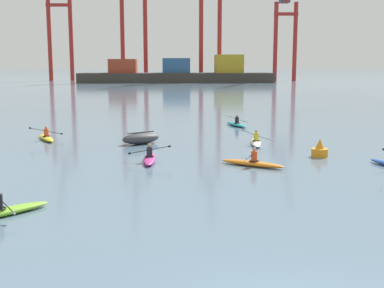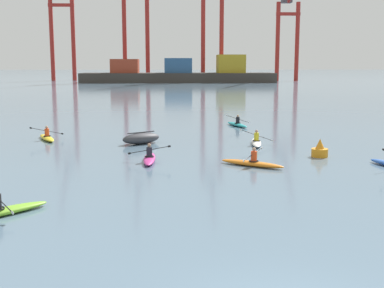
{
  "view_description": "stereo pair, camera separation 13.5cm",
  "coord_description": "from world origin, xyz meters",
  "px_view_note": "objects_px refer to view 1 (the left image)",
  "views": [
    {
      "loc": [
        -2.35,
        -8.64,
        5.06
      ],
      "look_at": [
        -1.06,
        18.72,
        0.6
      ],
      "focal_mm": 46.47,
      "sensor_mm": 36.0,
      "label": 1
    },
    {
      "loc": [
        -2.22,
        -8.65,
        5.06
      ],
      "look_at": [
        -1.06,
        18.72,
        0.6
      ],
      "focal_mm": 46.47,
      "sensor_mm": 36.0,
      "label": 2
    }
  ],
  "objects_px": {
    "kayak_white": "(256,142)",
    "kayak_lime": "(1,211)",
    "gantry_crane_east": "(286,24)",
    "kayak_orange": "(252,163)",
    "gantry_crane_east_mid": "(211,12)",
    "kayak_magenta": "(150,158)",
    "kayak_yellow": "(46,137)",
    "gantry_crane_west": "(59,19)",
    "channel_buoy": "(320,150)",
    "gantry_crane_west_mid": "(133,9)",
    "capsized_dinghy": "(141,138)",
    "kayak_teal": "(236,124)",
    "container_barge": "(178,74)"
  },
  "relations": [
    {
      "from": "kayak_lime",
      "to": "gantry_crane_west_mid",
      "type": "bearing_deg",
      "value": 91.8
    },
    {
      "from": "gantry_crane_east_mid",
      "to": "kayak_magenta",
      "type": "height_order",
      "value": "gantry_crane_east_mid"
    },
    {
      "from": "kayak_magenta",
      "to": "kayak_yellow",
      "type": "relative_size",
      "value": 1.02
    },
    {
      "from": "capsized_dinghy",
      "to": "kayak_white",
      "type": "bearing_deg",
      "value": -5.09
    },
    {
      "from": "kayak_teal",
      "to": "gantry_crane_west",
      "type": "bearing_deg",
      "value": 108.7
    },
    {
      "from": "gantry_crane_west_mid",
      "to": "kayak_orange",
      "type": "height_order",
      "value": "gantry_crane_west_mid"
    },
    {
      "from": "gantry_crane_east_mid",
      "to": "kayak_magenta",
      "type": "distance_m",
      "value": 117.54
    },
    {
      "from": "gantry_crane_east_mid",
      "to": "kayak_teal",
      "type": "distance_m",
      "value": 102.9
    },
    {
      "from": "gantry_crane_east",
      "to": "capsized_dinghy",
      "type": "distance_m",
      "value": 118.93
    },
    {
      "from": "gantry_crane_west",
      "to": "kayak_white",
      "type": "relative_size",
      "value": 11.26
    },
    {
      "from": "gantry_crane_east",
      "to": "kayak_orange",
      "type": "distance_m",
      "value": 124.26
    },
    {
      "from": "container_barge",
      "to": "gantry_crane_west",
      "type": "distance_m",
      "value": 40.18
    },
    {
      "from": "kayak_orange",
      "to": "gantry_crane_west",
      "type": "bearing_deg",
      "value": 105.9
    },
    {
      "from": "gantry_crane_west_mid",
      "to": "kayak_lime",
      "type": "bearing_deg",
      "value": -88.2
    },
    {
      "from": "gantry_crane_west_mid",
      "to": "kayak_orange",
      "type": "xyz_separation_m",
      "value": [
        13.75,
        -118.74,
        -19.68
      ]
    },
    {
      "from": "kayak_white",
      "to": "kayak_yellow",
      "type": "xyz_separation_m",
      "value": [
        -13.67,
        2.55,
        0.0
      ]
    },
    {
      "from": "gantry_crane_east_mid",
      "to": "kayak_white",
      "type": "height_order",
      "value": "gantry_crane_east_mid"
    },
    {
      "from": "channel_buoy",
      "to": "kayak_magenta",
      "type": "bearing_deg",
      "value": -174.66
    },
    {
      "from": "gantry_crane_west",
      "to": "kayak_magenta",
      "type": "bearing_deg",
      "value": -76.15
    },
    {
      "from": "kayak_white",
      "to": "kayak_yellow",
      "type": "distance_m",
      "value": 13.9
    },
    {
      "from": "kayak_teal",
      "to": "kayak_orange",
      "type": "relative_size",
      "value": 1.09
    },
    {
      "from": "gantry_crane_west",
      "to": "capsized_dinghy",
      "type": "xyz_separation_m",
      "value": [
        29.72,
        -117.93,
        -17.47
      ]
    },
    {
      "from": "gantry_crane_west",
      "to": "kayak_white",
      "type": "xyz_separation_m",
      "value": [
        36.99,
        -118.57,
        -17.65
      ]
    },
    {
      "from": "gantry_crane_west",
      "to": "gantry_crane_west_mid",
      "type": "height_order",
      "value": "gantry_crane_west_mid"
    },
    {
      "from": "kayak_yellow",
      "to": "channel_buoy",
      "type": "bearing_deg",
      "value": -22.42
    },
    {
      "from": "kayak_white",
      "to": "kayak_lime",
      "type": "distance_m",
      "value": 18.13
    },
    {
      "from": "gantry_crane_west",
      "to": "kayak_yellow",
      "type": "xyz_separation_m",
      "value": [
        23.32,
        -116.02,
        -17.65
      ]
    },
    {
      "from": "kayak_orange",
      "to": "gantry_crane_east_mid",
      "type": "bearing_deg",
      "value": 86.25
    },
    {
      "from": "container_barge",
      "to": "capsized_dinghy",
      "type": "distance_m",
      "value": 103.32
    },
    {
      "from": "kayak_magenta",
      "to": "kayak_white",
      "type": "xyz_separation_m",
      "value": [
        6.5,
        5.09,
        -0.0
      ]
    },
    {
      "from": "gantry_crane_east",
      "to": "kayak_orange",
      "type": "bearing_deg",
      "value": -103.89
    },
    {
      "from": "gantry_crane_west",
      "to": "capsized_dinghy",
      "type": "bearing_deg",
      "value": -75.85
    },
    {
      "from": "gantry_crane_west_mid",
      "to": "kayak_teal",
      "type": "bearing_deg",
      "value": -81.65
    },
    {
      "from": "gantry_crane_east",
      "to": "gantry_crane_west_mid",
      "type": "bearing_deg",
      "value": -178.81
    },
    {
      "from": "gantry_crane_east",
      "to": "channel_buoy",
      "type": "distance_m",
      "value": 121.04
    },
    {
      "from": "kayak_teal",
      "to": "gantry_crane_west_mid",
      "type": "bearing_deg",
      "value": 98.35
    },
    {
      "from": "gantry_crane_east",
      "to": "kayak_lime",
      "type": "distance_m",
      "value": 134.27
    },
    {
      "from": "channel_buoy",
      "to": "kayak_orange",
      "type": "height_order",
      "value": "channel_buoy"
    },
    {
      "from": "container_barge",
      "to": "kayak_orange",
      "type": "distance_m",
      "value": 110.47
    },
    {
      "from": "gantry_crane_east_mid",
      "to": "kayak_magenta",
      "type": "xyz_separation_m",
      "value": [
        -12.81,
        -115.3,
        -18.89
      ]
    },
    {
      "from": "gantry_crane_east",
      "to": "kayak_teal",
      "type": "bearing_deg",
      "value": -105.22
    },
    {
      "from": "gantry_crane_west",
      "to": "channel_buoy",
      "type": "distance_m",
      "value": 130.25
    },
    {
      "from": "kayak_magenta",
      "to": "gantry_crane_west",
      "type": "bearing_deg",
      "value": 103.85
    },
    {
      "from": "gantry_crane_east_mid",
      "to": "kayak_teal",
      "type": "height_order",
      "value": "gantry_crane_east_mid"
    },
    {
      "from": "gantry_crane_east",
      "to": "kayak_orange",
      "type": "relative_size",
      "value": 10.95
    },
    {
      "from": "kayak_magenta",
      "to": "kayak_white",
      "type": "bearing_deg",
      "value": 38.09
    },
    {
      "from": "capsized_dinghy",
      "to": "kayak_orange",
      "type": "height_order",
      "value": "kayak_orange"
    },
    {
      "from": "gantry_crane_west",
      "to": "channel_buoy",
      "type": "relative_size",
      "value": 38.81
    },
    {
      "from": "kayak_lime",
      "to": "kayak_white",
      "type": "bearing_deg",
      "value": 52.19
    },
    {
      "from": "gantry_crane_west_mid",
      "to": "kayak_white",
      "type": "xyz_separation_m",
      "value": [
        15.08,
        -112.16,
        -19.68
      ]
    }
  ]
}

